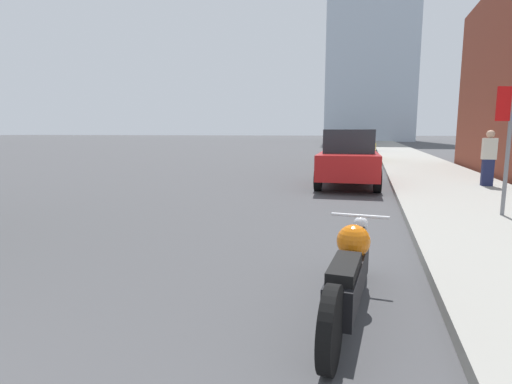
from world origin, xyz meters
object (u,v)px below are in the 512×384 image
object	(u,v)px
parked_car_yellow	(358,147)
parked_car_silver	(366,139)
motorcycle	(349,272)
parked_car_red	(349,158)
stop_sign	(510,129)
parked_car_black	(366,138)
pedestrian	(489,158)
parked_car_blue	(362,143)

from	to	relation	value
parked_car_yellow	parked_car_silver	world-z (taller)	parked_car_silver
motorcycle	parked_car_red	distance (m)	9.06
parked_car_red	stop_sign	xyz separation A→B (m)	(3.00, -4.51, 0.86)
motorcycle	parked_car_black	world-z (taller)	parked_car_black
motorcycle	parked_car_black	distance (m)	55.26
parked_car_black	motorcycle	bearing A→B (deg)	-95.28
parked_car_yellow	pedestrian	xyz separation A→B (m)	(3.81, -10.44, 0.11)
parked_car_blue	pedestrian	bearing A→B (deg)	-74.86
pedestrian	stop_sign	bearing A→B (deg)	-100.86
parked_car_red	parked_car_silver	bearing A→B (deg)	87.67
parked_car_blue	stop_sign	distance (m)	25.89
parked_car_silver	stop_sign	xyz separation A→B (m)	(2.76, -37.88, 0.84)
parked_car_black	stop_sign	bearing A→B (deg)	-92.38
motorcycle	parked_car_blue	world-z (taller)	parked_car_blue
motorcycle	stop_sign	size ratio (longest dim) A/B	1.10
parked_car_yellow	parked_car_red	bearing A→B (deg)	-88.12
motorcycle	parked_car_red	xyz separation A→B (m)	(-0.46, 9.04, 0.48)
stop_sign	pedestrian	bearing A→B (deg)	79.14
parked_car_yellow	pedestrian	distance (m)	11.11
motorcycle	parked_car_silver	distance (m)	42.40
motorcycle	parked_car_black	bearing A→B (deg)	94.80
parked_car_yellow	parked_car_black	world-z (taller)	parked_car_black
parked_car_yellow	parked_car_silver	xyz separation A→B (m)	(0.20, 22.99, 0.05)
parked_car_yellow	parked_car_silver	size ratio (longest dim) A/B	0.99
parked_car_red	parked_car_blue	bearing A→B (deg)	87.93
parked_car_black	parked_car_yellow	bearing A→B (deg)	-95.77
parked_car_red	parked_car_yellow	world-z (taller)	parked_car_red
motorcycle	parked_car_silver	xyz separation A→B (m)	(-0.22, 42.40, 0.49)
parked_car_red	parked_car_silver	size ratio (longest dim) A/B	0.94
parked_car_blue	stop_sign	xyz separation A→B (m)	(2.94, -25.71, 0.91)
parked_car_silver	stop_sign	size ratio (longest dim) A/B	1.96
parked_car_yellow	motorcycle	bearing A→B (deg)	-86.68
parked_car_blue	motorcycle	bearing A→B (deg)	-84.22
parked_car_yellow	parked_car_blue	size ratio (longest dim) A/B	1.04
parked_car_black	parked_car_red	bearing A→B (deg)	-95.78
parked_car_red	parked_car_yellow	xyz separation A→B (m)	(0.04, 10.37, -0.04)
parked_car_blue	parked_car_black	distance (m)	25.02
parked_car_red	parked_car_silver	distance (m)	33.36
parked_car_red	stop_sign	distance (m)	5.48
motorcycle	pedestrian	xyz separation A→B (m)	(3.39, 8.97, 0.56)
parked_car_silver	parked_car_black	size ratio (longest dim) A/B	1.03
parked_car_blue	parked_car_yellow	bearing A→B (deg)	-85.08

